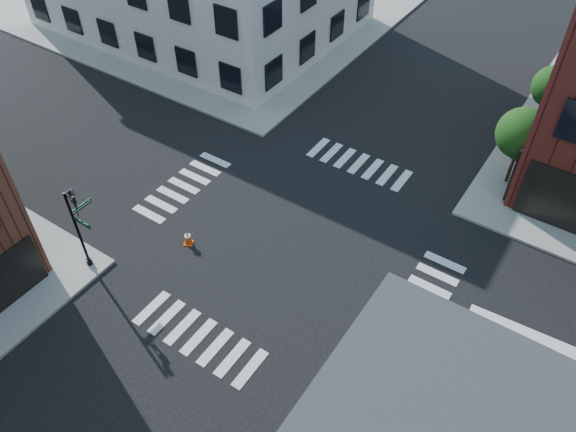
% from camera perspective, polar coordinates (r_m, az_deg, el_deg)
% --- Properties ---
extents(ground, '(120.00, 120.00, 0.00)m').
position_cam_1_polar(ground, '(27.80, 0.27, -2.17)').
color(ground, black).
rests_on(ground, ground).
extents(tree_near, '(2.69, 2.69, 4.49)m').
position_cam_1_polar(tree_near, '(31.18, 22.77, 7.47)').
color(tree_near, black).
rests_on(tree_near, ground).
extents(tree_far, '(2.43, 2.43, 4.07)m').
position_cam_1_polar(tree_far, '(36.48, 25.36, 11.57)').
color(tree_far, black).
rests_on(tree_far, ground).
extents(signal_pole, '(1.29, 1.24, 4.60)m').
position_cam_1_polar(signal_pole, '(26.15, -20.53, -0.56)').
color(signal_pole, black).
rests_on(signal_pole, ground).
extents(box_truck, '(7.78, 2.76, 3.46)m').
position_cam_1_polar(box_truck, '(22.49, 21.49, -15.14)').
color(box_truck, silver).
rests_on(box_truck, ground).
extents(traffic_cone, '(0.57, 0.57, 0.79)m').
position_cam_1_polar(traffic_cone, '(27.67, -10.14, -2.21)').
color(traffic_cone, '#DB4609').
rests_on(traffic_cone, ground).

